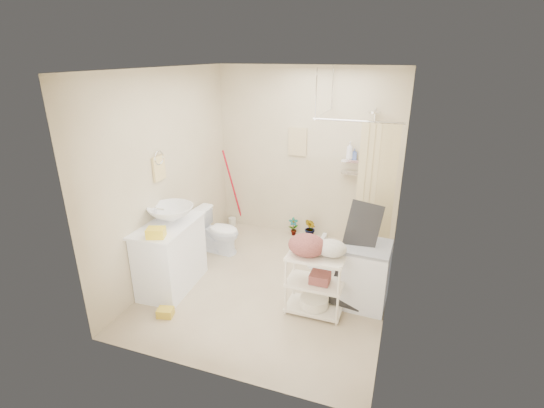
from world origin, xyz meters
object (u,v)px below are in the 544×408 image
(vanity, at_px, (171,256))
(laundry_rack, at_px, (315,278))
(washing_machine, at_px, (365,275))
(toilet, at_px, (218,230))

(vanity, xyz_separation_m, laundry_rack, (1.80, 0.07, 0.00))
(vanity, distance_m, washing_machine, 2.34)
(vanity, bearing_deg, washing_machine, 7.38)
(laundry_rack, bearing_deg, toilet, 150.82)
(toilet, relative_size, washing_machine, 0.88)
(toilet, xyz_separation_m, washing_machine, (2.18, -0.60, 0.04))
(vanity, height_order, washing_machine, vanity)
(vanity, bearing_deg, toilet, 80.14)
(vanity, distance_m, laundry_rack, 1.80)
(vanity, xyz_separation_m, washing_machine, (2.30, 0.43, -0.05))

